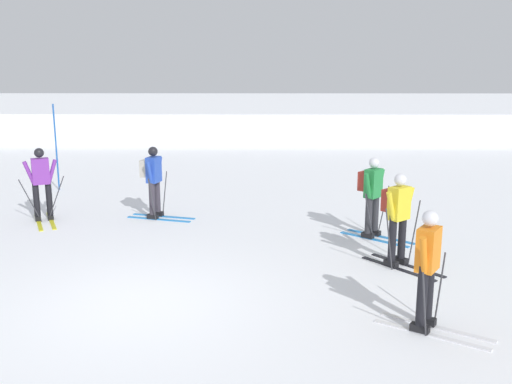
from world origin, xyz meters
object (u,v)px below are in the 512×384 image
skier_green (372,193)px  skier_purple (41,182)px  skier_blue (153,178)px  skier_orange (428,267)px  trail_marker_pole (56,148)px  skier_yellow (397,215)px

skier_green → skier_purple: size_ratio=1.00×
skier_blue → skier_purple: (-2.55, -0.25, -0.04)m
skier_orange → trail_marker_pole: (-8.12, 8.93, 0.32)m
trail_marker_pole → skier_purple: bearing=-76.9°
trail_marker_pole → skier_orange: bearing=-47.7°
skier_green → trail_marker_pole: (-8.18, 4.56, 0.28)m
skier_orange → skier_green: 4.37m
skier_green → skier_purple: bearing=170.3°
skier_blue → skier_green: (4.86, -1.51, -0.00)m
skier_orange → skier_yellow: bearing=85.9°
skier_yellow → trail_marker_pole: size_ratio=0.69×
skier_orange → skier_yellow: size_ratio=1.00×
skier_green → trail_marker_pole: bearing=150.9°
skier_blue → skier_yellow: bearing=-33.1°
skier_purple → trail_marker_pole: size_ratio=0.69×
skier_green → trail_marker_pole: trail_marker_pole is taller
skier_orange → skier_purple: (-7.35, 5.63, -0.00)m
skier_blue → trail_marker_pole: trail_marker_pole is taller
trail_marker_pole → skier_yellow: bearing=-37.2°
skier_orange → trail_marker_pole: bearing=132.3°
skier_blue → skier_yellow: same height
skier_purple → trail_marker_pole: (-0.77, 3.29, 0.32)m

